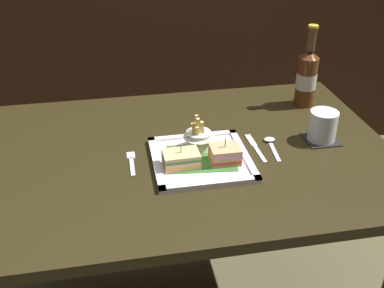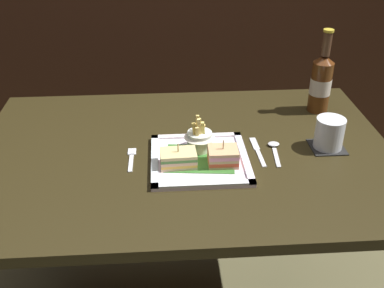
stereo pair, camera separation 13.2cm
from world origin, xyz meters
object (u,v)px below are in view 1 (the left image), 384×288
Objects in this scene: fries_cup at (199,137)px; water_glass at (322,127)px; beer_bottle at (307,76)px; fork at (132,161)px; sandwich_half_left at (181,159)px; knife at (255,146)px; sandwich_half_right at (225,154)px; dining_table at (184,181)px; spoon at (271,143)px; square_plate at (201,159)px.

water_glass is (0.39, -0.00, -0.01)m from fries_cup.
beer_bottle is 0.70m from fork.
sandwich_half_left is 0.60m from beer_bottle.
sandwich_half_left is at bearing -161.81° from knife.
fries_cup reaches higher than sandwich_half_left.
beer_bottle is at bearing 41.88° from sandwich_half_right.
sandwich_half_right is 0.51m from beer_bottle.
dining_table is 0.17m from sandwich_half_left.
water_glass is 0.17m from spoon.
water_glass is at bearing -1.09° from spoon.
square_plate is 0.07m from sandwich_half_right.
fork is 0.78× the size of knife.
beer_bottle reaches higher than dining_table.
sandwich_half_left is 1.23× the size of sandwich_half_right.
beer_bottle is at bearing 33.95° from sandwich_half_left.
sandwich_half_right is 0.29× the size of beer_bottle.
square_plate is 2.14× the size of fork.
fork is (-0.20, -0.02, -0.05)m from fries_cup.
sandwich_half_right is 0.10m from fries_cup.
fries_cup is at bearing 5.63° from fork.
square_plate is at bearing 25.90° from sandwich_half_left.
fries_cup is 0.21m from fork.
fork is at bearing -174.37° from fries_cup.
fries_cup is 0.39m from water_glass.
knife is at bearing -179.00° from water_glass.
knife is 1.22× the size of spoon.
beer_bottle is 3.07× the size of water_glass.
water_glass is 0.56× the size of knife.
water_glass reaches higher than spoon.
dining_table is at bearing -153.30° from beer_bottle.
dining_table is 0.14m from square_plate.
sandwich_half_right is 0.14m from knife.
square_plate is 2.04× the size of spoon.
dining_table is at bearing 178.12° from water_glass.
sandwich_half_left is (-0.06, -0.03, 0.03)m from square_plate.
square_plate is at bearing 154.10° from sandwich_half_right.
fork is 0.95× the size of spoon.
dining_table is at bearing 76.80° from sandwich_half_left.
dining_table is 9.66× the size of fork.
spoon is at bearing 0.73° from fries_cup.
beer_bottle reaches higher than sandwich_half_left.
dining_table is 13.41× the size of water_glass.
spoon is (-0.16, 0.00, -0.04)m from water_glass.
water_glass is (0.39, 0.05, 0.04)m from square_plate.
sandwich_half_right is at bearing 0.00° from sandwich_half_left.
fries_cup is at bearing -18.04° from dining_table.
square_plate is 2.71× the size of sandwich_half_left.
spoon is at bearing 16.33° from sandwich_half_left.
square_plate reaches higher than fork.
fries_cup is 0.85× the size of fork.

